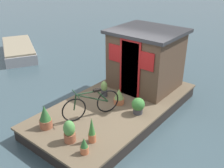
# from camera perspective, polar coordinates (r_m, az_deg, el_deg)

# --- Properties ---
(ground_plane) EXTENTS (60.00, 60.00, 0.00)m
(ground_plane) POSITION_cam_1_polar(r_m,az_deg,el_deg) (7.81, 0.93, -6.81)
(ground_plane) COLOR #384C54
(houseboat_deck) EXTENTS (5.24, 2.64, 0.41)m
(houseboat_deck) POSITION_cam_1_polar(r_m,az_deg,el_deg) (7.70, 0.94, -5.53)
(houseboat_deck) COLOR brown
(houseboat_deck) RESTS_ON ground_plane
(houseboat_cabin) EXTENTS (1.92, 2.10, 1.88)m
(houseboat_cabin) POSITION_cam_1_polar(r_m,az_deg,el_deg) (8.33, 7.43, 5.55)
(houseboat_cabin) COLOR #4C3828
(houseboat_cabin) RESTS_ON houseboat_deck
(bicycle) EXTENTS (1.50, 0.73, 0.79)m
(bicycle) POSITION_cam_1_polar(r_m,az_deg,el_deg) (6.85, -4.55, -4.45)
(bicycle) COLOR black
(bicycle) RESTS_ON houseboat_deck
(potted_plant_basil) EXTENTS (0.36, 0.36, 0.46)m
(potted_plant_basil) POSITION_cam_1_polar(r_m,az_deg,el_deg) (7.04, 5.76, -4.72)
(potted_plant_basil) COLOR #38383D
(potted_plant_basil) RESTS_ON houseboat_deck
(potted_plant_mint) EXTENTS (0.31, 0.31, 0.48)m
(potted_plant_mint) POSITION_cam_1_polar(r_m,az_deg,el_deg) (7.48, 1.54, -2.75)
(potted_plant_mint) COLOR #B2603D
(potted_plant_mint) RESTS_ON houseboat_deck
(potted_plant_geranium) EXTENTS (0.20, 0.20, 0.50)m
(potted_plant_geranium) POSITION_cam_1_polar(r_m,az_deg,el_deg) (7.88, -1.73, -1.07)
(potted_plant_geranium) COLOR #38383D
(potted_plant_geranium) RESTS_ON houseboat_deck
(potted_plant_fern) EXTENTS (0.31, 0.31, 0.62)m
(potted_plant_fern) POSITION_cam_1_polar(r_m,az_deg,el_deg) (6.63, -14.47, -7.09)
(potted_plant_fern) COLOR #935138
(potted_plant_fern) RESTS_ON houseboat_deck
(potted_plant_thyme) EXTENTS (0.18, 0.18, 0.64)m
(potted_plant_thyme) POSITION_cam_1_polar(r_m,az_deg,el_deg) (5.98, -4.45, -10.14)
(potted_plant_thyme) COLOR #B2603D
(potted_plant_thyme) RESTS_ON houseboat_deck
(potted_plant_lavender) EXTENTS (0.19, 0.19, 0.40)m
(potted_plant_lavender) POSITION_cam_1_polar(r_m,az_deg,el_deg) (5.75, -6.11, -13.41)
(potted_plant_lavender) COLOR #B2603D
(potted_plant_lavender) RESTS_ON houseboat_deck
(potted_plant_rosemary) EXTENTS (0.27, 0.27, 0.55)m
(potted_plant_rosemary) POSITION_cam_1_polar(r_m,az_deg,el_deg) (6.07, -9.34, -10.28)
(potted_plant_rosemary) COLOR #935138
(potted_plant_rosemary) RESTS_ON houseboat_deck
(dinghy_boat) EXTENTS (2.79, 3.60, 0.53)m
(dinghy_boat) POSITION_cam_1_polar(r_m,az_deg,el_deg) (13.34, -19.85, 7.09)
(dinghy_boat) COLOR #99999E
(dinghy_boat) RESTS_ON ground_plane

